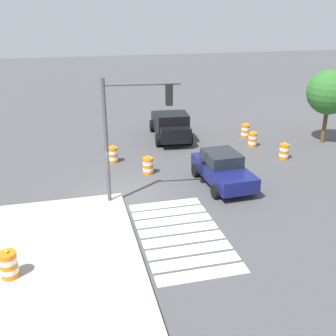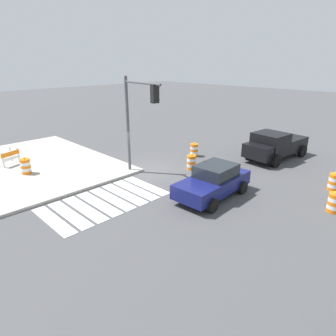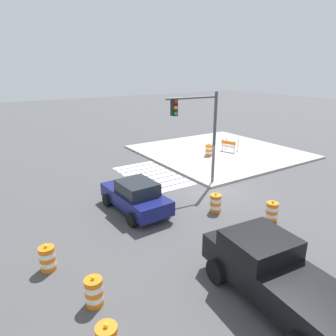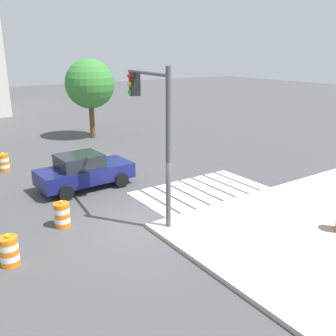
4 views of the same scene
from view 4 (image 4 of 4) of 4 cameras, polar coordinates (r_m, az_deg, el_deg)
The scene contains 8 objects.
ground_plane at distance 13.74m, azimuth -3.47°, elevation -9.02°, with size 120.00×120.00×0.00m, color #474749.
crosswalk_stripes at distance 17.21m, azimuth 4.86°, elevation -3.40°, with size 5.85×3.20×0.02m.
sports_car at distance 17.67m, azimuth -12.63°, elevation -0.45°, with size 4.37×2.28×1.63m.
traffic_barrel_median_near at distance 12.28m, azimuth -22.95°, elevation -11.52°, with size 0.56×0.56×1.02m.
traffic_barrel_median_far at distance 14.15m, azimuth -15.76°, elevation -6.85°, with size 0.56×0.56×1.02m.
traffic_barrel_far_curb at distance 21.63m, azimuth -23.65°, elevation 0.76°, with size 0.56×0.56×1.02m.
traffic_light_pole at distance 13.32m, azimuth -2.32°, elevation 7.89°, with size 0.59×3.28×5.50m.
street_tree_streetside_near at distance 27.54m, azimuth -11.77°, elevation 12.36°, with size 3.45×3.45×5.59m.
Camera 4 is at (-6.27, -10.59, 6.12)m, focal length 40.20 mm.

